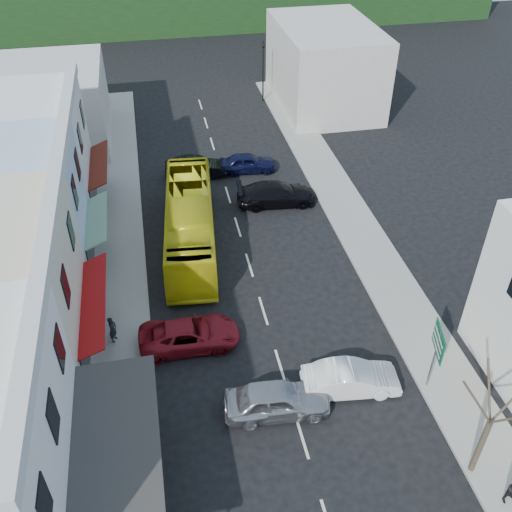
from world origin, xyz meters
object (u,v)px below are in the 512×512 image
(car_white, at_px, (351,380))
(traffic_signal, at_px, (263,72))
(car_silver, at_px, (277,401))
(pedestrian_left, at_px, (112,328))
(car_red, at_px, (189,335))
(direction_sign, at_px, (434,359))
(bus, at_px, (190,224))
(street_tree, at_px, (490,422))

(car_white, distance_m, traffic_signal, 33.85)
(car_silver, distance_m, pedestrian_left, 9.08)
(car_red, distance_m, direction_sign, 11.63)
(traffic_signal, bearing_deg, pedestrian_left, 56.94)
(bus, xyz_separation_m, street_tree, (9.42, -17.62, 1.68))
(car_silver, xyz_separation_m, street_tree, (7.06, -4.42, 2.53))
(car_red, bearing_deg, pedestrian_left, 77.33)
(car_silver, height_order, street_tree, street_tree)
(bus, distance_m, car_silver, 13.44)
(bus, distance_m, street_tree, 20.05)
(bus, bearing_deg, car_silver, -74.40)
(car_red, height_order, pedestrian_left, pedestrian_left)
(car_white, xyz_separation_m, car_red, (-6.93, 4.30, 0.00))
(car_red, xyz_separation_m, street_tree, (10.41, -9.22, 2.53))
(bus, distance_m, car_white, 14.04)
(bus, distance_m, traffic_signal, 22.81)
(bus, distance_m, direction_sign, 16.30)
(pedestrian_left, bearing_deg, car_red, -80.22)
(bus, relative_size, car_white, 2.64)
(car_silver, relative_size, car_white, 1.00)
(car_silver, height_order, car_white, same)
(car_silver, relative_size, pedestrian_left, 2.59)
(pedestrian_left, distance_m, street_tree, 17.52)
(car_white, relative_size, traffic_signal, 0.80)
(street_tree, distance_m, traffic_signal, 38.59)
(pedestrian_left, relative_size, direction_sign, 0.45)
(car_red, height_order, direction_sign, direction_sign)
(car_silver, height_order, pedestrian_left, pedestrian_left)
(car_silver, height_order, direction_sign, direction_sign)
(direction_sign, bearing_deg, bus, 139.48)
(car_silver, bearing_deg, direction_sign, -86.24)
(direction_sign, bearing_deg, street_tree, -77.47)
(car_white, bearing_deg, car_red, 64.35)
(traffic_signal, bearing_deg, car_silver, 71.64)
(car_silver, bearing_deg, car_red, 38.95)
(car_white, bearing_deg, car_silver, 104.19)
(car_silver, xyz_separation_m, car_red, (-3.35, 4.80, 0.00))
(car_white, height_order, direction_sign, direction_sign)
(direction_sign, bearing_deg, car_silver, -166.51)
(traffic_signal, bearing_deg, car_red, 63.86)
(car_silver, distance_m, car_white, 3.61)
(car_red, height_order, traffic_signal, traffic_signal)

